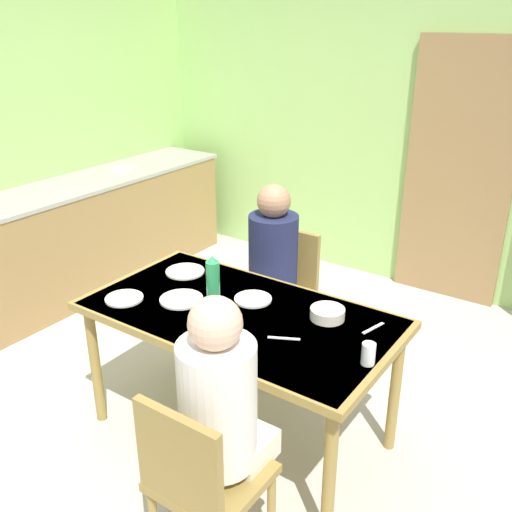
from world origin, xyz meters
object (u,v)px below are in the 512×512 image
at_px(kitchen_counter, 93,232).
at_px(water_bottle_green_near, 213,284).
at_px(chair_near_diner, 200,479).
at_px(person_near_diner, 220,400).
at_px(person_far_diner, 272,255).
at_px(dining_table, 239,324).
at_px(chair_far_diner, 283,289).
at_px(serving_bowl_center, 327,314).

bearing_deg(kitchen_counter, water_bottle_green_near, -24.26).
height_order(chair_near_diner, person_near_diner, person_near_diner).
relative_size(chair_near_diner, person_far_diner, 1.13).
relative_size(kitchen_counter, dining_table, 1.65).
bearing_deg(kitchen_counter, chair_far_diner, -2.36).
bearing_deg(chair_far_diner, person_far_diner, 90.00).
distance_m(chair_near_diner, chair_far_diner, 1.67).
bearing_deg(person_far_diner, person_near_diner, 115.14).
bearing_deg(dining_table, person_near_diner, -59.37).
height_order(person_far_diner, serving_bowl_center, person_far_diner).
xyz_separation_m(kitchen_counter, chair_far_diner, (1.91, -0.08, 0.05)).
xyz_separation_m(dining_table, serving_bowl_center, (0.40, 0.19, 0.10)).
height_order(water_bottle_green_near, serving_bowl_center, water_bottle_green_near).
distance_m(chair_far_diner, person_far_diner, 0.31).
bearing_deg(serving_bowl_center, chair_near_diner, -90.98).
relative_size(person_far_diner, water_bottle_green_near, 2.60).
xyz_separation_m(dining_table, chair_near_diner, (0.38, -0.78, -0.18)).
bearing_deg(person_near_diner, person_far_diner, 115.14).
xyz_separation_m(kitchen_counter, chair_near_diner, (2.52, -1.64, 0.05)).
height_order(chair_far_diner, water_bottle_green_near, water_bottle_green_near).
bearing_deg(water_bottle_green_near, chair_near_diner, -55.54).
xyz_separation_m(dining_table, water_bottle_green_near, (-0.12, -0.05, 0.21)).
xyz_separation_m(dining_table, chair_far_diner, (-0.22, 0.78, -0.18)).
xyz_separation_m(kitchen_counter, person_far_diner, (1.91, -0.22, 0.33)).
relative_size(dining_table, person_near_diner, 2.05).
bearing_deg(kitchen_counter, chair_near_diner, -33.02).
xyz_separation_m(chair_near_diner, chair_far_diner, (-0.60, 1.56, 0.00)).
relative_size(person_far_diner, serving_bowl_center, 4.53).
distance_m(chair_far_diner, serving_bowl_center, 0.90).
relative_size(kitchen_counter, person_far_diner, 3.37).
bearing_deg(person_near_diner, kitchen_counter, 149.22).
distance_m(person_near_diner, person_far_diner, 1.42).
bearing_deg(serving_bowl_center, kitchen_counter, 165.22).
relative_size(kitchen_counter, chair_far_diner, 2.98).
distance_m(chair_near_diner, person_near_diner, 0.31).
bearing_deg(serving_bowl_center, person_far_diner, 143.79).
height_order(person_far_diner, water_bottle_green_near, person_far_diner).
bearing_deg(water_bottle_green_near, person_far_diner, 98.53).
relative_size(chair_far_diner, water_bottle_green_near, 2.94).
bearing_deg(dining_table, chair_near_diner, -63.97).
distance_m(person_far_diner, serving_bowl_center, 0.77).
bearing_deg(person_near_diner, chair_far_diner, 112.98).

